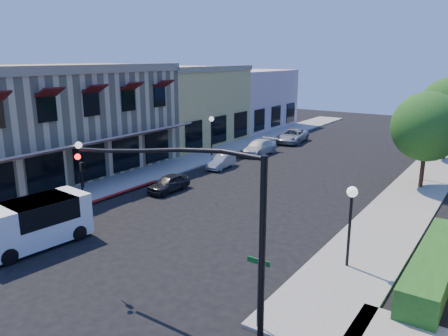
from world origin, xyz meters
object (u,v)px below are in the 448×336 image
Objects in this scene: signal_mast_arm at (202,207)px; street_name_sign at (258,282)px; white_van at (32,221)px; parked_car_c at (258,147)px; lamppost_left_far at (211,126)px; street_tree_a at (427,127)px; lamppost_right_far at (425,143)px; parked_car_d at (292,136)px; lamppost_right_near at (351,206)px; parked_car_a at (169,183)px; lamppost_left_near at (79,155)px; parked_car_b at (221,162)px.

signal_mast_arm is 3.20× the size of street_name_sign.
white_van is 1.14× the size of parked_car_c.
street_tree_a is at bearing 0.00° from lamppost_left_far.
street_tree_a is 24.15m from white_van.
street_name_sign is 21.85m from lamppost_right_far.
signal_mast_arm is at bearing -62.65° from parked_car_c.
lamppost_right_far is at bearing -2.43° from parked_car_c.
street_tree_a is 17.73m from parked_car_d.
lamppost_right_near is 0.79× the size of parked_car_c.
street_tree_a is 17.27m from parked_car_a.
lamppost_left_near is at bearing -90.00° from lamppost_left_far.
lamppost_left_far is 1.00× the size of lamppost_right_far.
lamppost_right_far is at bearing 43.26° from lamppost_left_near.
white_van is (4.16, -20.05, -1.47)m from lamppost_left_far.
white_van is (-12.84, -6.05, -1.47)m from lamppost_right_near.
lamppost_right_far is (1.00, 21.80, 1.04)m from street_name_sign.
parked_car_a is (3.70, -10.00, -2.18)m from lamppost_left_far.
white_van is (-12.84, -22.05, -1.47)m from lamppost_right_far.
lamppost_left_near is at bearing 155.63° from signal_mast_arm.
lamppost_left_far reaches higher than street_name_sign.
white_van is at bearing -55.49° from lamppost_left_near.
white_van is at bearing -120.21° from lamppost_right_far.
lamppost_left_far is 0.70× the size of white_van.
lamppost_right_far is (-0.30, 2.00, -1.46)m from street_tree_a.
lamppost_right_near reaches higher than parked_car_a.
white_van is at bearing -91.59° from parked_car_b.
lamppost_right_far is 25.56m from white_van.
lamppost_left_near is 11.63m from parked_car_b.
signal_mast_arm is at bearing -98.17° from street_tree_a.
street_name_sign is at bearing -19.93° from lamppost_left_near.
signal_mast_arm reaches higher than lamppost_left_far.
lamppost_left_far is at bearing 125.00° from signal_mast_arm.
lamppost_left_far is (-17.30, 0.00, -1.46)m from street_tree_a.
signal_mast_arm is 2.24× the size of lamppost_right_near.
lamppost_left_near is (-14.36, 6.50, -1.35)m from signal_mast_arm.
street_tree_a reaches higher than white_van.
parked_car_d is at bearing 113.43° from street_name_sign.
signal_mast_arm is 2.45× the size of parked_car_a.
parked_car_c is (-14.24, 3.00, -3.54)m from street_tree_a.
parked_car_c is (3.06, 17.00, -2.08)m from lamppost_left_near.
lamppost_right_near reaches higher than parked_car_c.
street_tree_a reaches higher than lamppost_left_far.
lamppost_right_near reaches higher than parked_car_d.
lamppost_left_near reaches higher than parked_car_c.
street_tree_a is 2.49m from lamppost_right_far.
lamppost_left_near and lamppost_right_far have the same top height.
lamppost_left_near is 1.00× the size of lamppost_right_far.
signal_mast_arm reaches higher than street_name_sign.
lamppost_right_far is (17.00, 2.00, 0.00)m from lamppost_left_far.
lamppost_left_near is 1.00× the size of lamppost_left_far.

